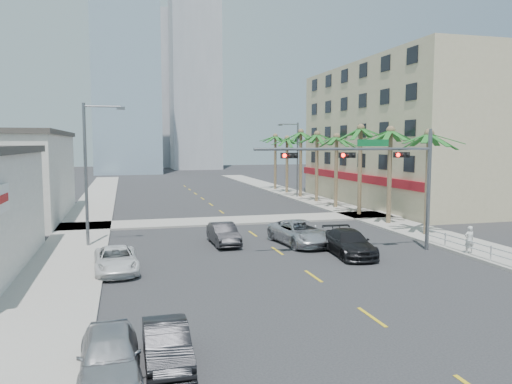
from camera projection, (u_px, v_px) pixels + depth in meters
ground at (349, 301)px, 20.69m from camera, size 260.00×260.00×0.00m
sidewalk_right at (376, 218)px, 42.98m from camera, size 4.00×120.00×0.15m
sidewalk_left at (82, 231)px, 36.88m from camera, size 4.00×120.00×0.15m
sidewalk_cross at (235, 220)px, 41.85m from camera, size 80.00×4.00×0.15m
building_right at (416, 135)px, 54.42m from camera, size 15.25×28.00×15.00m
tower_far_left at (126, 62)px, 107.74m from camera, size 14.00×14.00×48.00m
tower_far_right at (195, 50)px, 125.92m from camera, size 12.00×12.00×60.00m
tower_far_center at (144, 91)px, 138.17m from camera, size 16.00×16.00×42.00m
traffic_signal_mast at (382, 168)px, 29.32m from camera, size 11.12×0.54×7.20m
palm_tree_0 at (429, 135)px, 34.50m from camera, size 4.80×4.80×7.80m
palm_tree_1 at (391, 132)px, 39.47m from camera, size 4.80×4.80×8.16m
palm_tree_2 at (361, 129)px, 44.44m from camera, size 4.80×4.80×8.52m
palm_tree_3 at (337, 138)px, 49.51m from camera, size 4.80×4.80×7.80m
palm_tree_4 at (317, 135)px, 54.48m from camera, size 4.80×4.80×8.16m
palm_tree_5 at (301, 133)px, 59.45m from camera, size 4.80×4.80×8.52m
palm_tree_6 at (287, 139)px, 64.52m from camera, size 4.80×4.80×7.80m
palm_tree_7 at (275, 137)px, 69.49m from camera, size 4.80×4.80×8.16m
streetlight_left at (89, 167)px, 30.88m from camera, size 2.55×0.25×9.00m
streetlight_right at (296, 156)px, 59.56m from camera, size 2.55×0.25×9.00m
guardrail at (467, 244)px, 29.02m from camera, size 0.08×8.08×1.00m
car_parked_near at (109, 355)px, 13.74m from camera, size 1.78×4.18×1.41m
car_parked_mid at (167, 344)px, 14.71m from camera, size 1.33×3.74×1.23m
car_parked_far at (116, 260)px, 25.26m from camera, size 2.35×4.66×1.27m
car_lane_left at (224, 234)px, 32.15m from camera, size 1.61×4.28×1.40m
car_lane_center at (300, 233)px, 32.21m from camera, size 3.27×5.85×1.55m
car_lane_right at (349, 243)px, 29.08m from camera, size 2.47×5.22×1.47m
pedestrian at (469, 240)px, 28.95m from camera, size 0.60×0.41×1.61m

